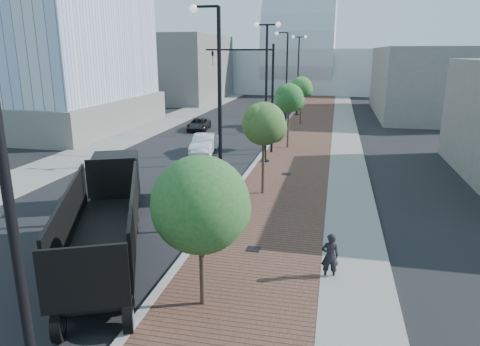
% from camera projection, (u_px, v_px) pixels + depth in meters
% --- Properties ---
extents(sidewalk, '(7.00, 140.00, 0.12)m').
position_uv_depth(sidewalk, '(319.00, 124.00, 46.74)').
color(sidewalk, '#4C2D23').
rests_on(sidewalk, ground).
extents(concrete_strip, '(2.40, 140.00, 0.13)m').
position_uv_depth(concrete_strip, '(345.00, 124.00, 46.18)').
color(concrete_strip, slate).
rests_on(concrete_strip, ground).
extents(curb, '(0.30, 140.00, 0.14)m').
position_uv_depth(curb, '(286.00, 122.00, 47.45)').
color(curb, gray).
rests_on(curb, ground).
extents(west_sidewalk, '(4.00, 140.00, 0.12)m').
position_uv_depth(west_sidewalk, '(173.00, 119.00, 50.13)').
color(west_sidewalk, slate).
rests_on(west_sidewalk, ground).
extents(dump_truck, '(7.34, 13.01, 2.96)m').
position_uv_depth(dump_truck, '(112.00, 203.00, 18.63)').
color(dump_truck, black).
rests_on(dump_truck, ground).
extents(white_sedan, '(2.04, 4.56, 1.45)m').
position_uv_depth(white_sedan, '(204.00, 144.00, 33.14)').
color(white_sedan, silver).
rests_on(white_sedan, ground).
extents(dark_car_mid, '(2.32, 4.28, 1.14)m').
position_uv_depth(dark_car_mid, '(199.00, 124.00, 43.04)').
color(dark_car_mid, black).
rests_on(dark_car_mid, ground).
extents(dark_car_far, '(2.00, 4.33, 1.23)m').
position_uv_depth(dark_car_far, '(260.00, 124.00, 43.25)').
color(dark_car_far, black).
rests_on(dark_car_far, ground).
extents(pedestrian, '(0.65, 0.48, 1.64)m').
position_uv_depth(pedestrian, '(330.00, 256.00, 14.69)').
color(pedestrian, black).
rests_on(pedestrian, ground).
extents(streetlight_0, '(1.72, 0.56, 9.28)m').
position_uv_depth(streetlight_0, '(13.00, 234.00, 6.52)').
color(streetlight_0, black).
rests_on(streetlight_0, ground).
extents(streetlight_1, '(1.44, 0.56, 9.21)m').
position_uv_depth(streetlight_1, '(217.00, 130.00, 17.97)').
color(streetlight_1, black).
rests_on(streetlight_1, ground).
extents(streetlight_2, '(1.72, 0.56, 9.28)m').
position_uv_depth(streetlight_2, '(266.00, 93.00, 29.12)').
color(streetlight_2, black).
rests_on(streetlight_2, ground).
extents(streetlight_3, '(1.44, 0.56, 9.21)m').
position_uv_depth(streetlight_3, '(285.00, 87.00, 40.56)').
color(streetlight_3, black).
rests_on(streetlight_3, ground).
extents(streetlight_4, '(1.72, 0.56, 9.28)m').
position_uv_depth(streetlight_4, '(298.00, 75.00, 51.71)').
color(streetlight_4, black).
rests_on(streetlight_4, ground).
extents(traffic_mast, '(5.09, 0.20, 8.00)m').
position_uv_depth(traffic_mast, '(260.00, 87.00, 32.08)').
color(traffic_mast, black).
rests_on(traffic_mast, ground).
extents(tree_0, '(2.83, 2.83, 4.69)m').
position_uv_depth(tree_0, '(202.00, 205.00, 12.39)').
color(tree_0, '#382619').
rests_on(tree_0, ground).
extents(tree_1, '(2.32, 2.26, 5.00)m').
position_uv_depth(tree_1, '(265.00, 124.00, 22.59)').
color(tree_1, '#382619').
rests_on(tree_1, ground).
extents(tree_2, '(2.33, 2.27, 5.14)m').
position_uv_depth(tree_2, '(290.00, 98.00, 33.85)').
color(tree_2, '#382619').
rests_on(tree_2, ground).
extents(tree_3, '(2.28, 2.21, 5.03)m').
position_uv_depth(tree_3, '(302.00, 87.00, 45.17)').
color(tree_3, '#382619').
rests_on(tree_3, ground).
extents(tower_podium, '(19.00, 19.00, 3.00)m').
position_uv_depth(tower_podium, '(42.00, 113.00, 44.48)').
color(tower_podium, slate).
rests_on(tower_podium, ground).
extents(convention_center, '(50.00, 30.00, 50.00)m').
position_uv_depth(convention_center, '(302.00, 59.00, 88.66)').
color(convention_center, '#AEB2B9').
rests_on(convention_center, ground).
extents(commercial_block_nw, '(14.00, 20.00, 10.00)m').
position_uv_depth(commercial_block_nw, '(175.00, 68.00, 69.08)').
color(commercial_block_nw, '#625F58').
rests_on(commercial_block_nw, ground).
extents(commercial_block_ne, '(12.00, 22.00, 8.00)m').
position_uv_depth(commercial_block_ne, '(429.00, 82.00, 52.53)').
color(commercial_block_ne, '#67645D').
rests_on(commercial_block_ne, ground).
extents(utility_cover_1, '(0.50, 0.50, 0.02)m').
position_uv_depth(utility_cover_1, '(253.00, 249.00, 16.81)').
color(utility_cover_1, black).
rests_on(utility_cover_1, sidewalk).
extents(utility_cover_2, '(0.50, 0.50, 0.02)m').
position_uv_depth(utility_cover_2, '(286.00, 174.00, 27.17)').
color(utility_cover_2, black).
rests_on(utility_cover_2, sidewalk).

